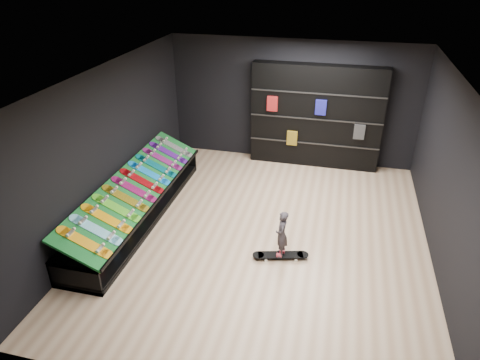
% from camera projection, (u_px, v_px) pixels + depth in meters
% --- Properties ---
extents(floor, '(6.00, 7.00, 0.01)m').
position_uv_depth(floor, '(263.00, 234.00, 8.13)').
color(floor, tan).
rests_on(floor, ground).
extents(ceiling, '(6.00, 7.00, 0.01)m').
position_uv_depth(ceiling, '(268.00, 77.00, 6.71)').
color(ceiling, white).
rests_on(ceiling, ground).
extents(wall_back, '(6.00, 0.02, 3.00)m').
position_uv_depth(wall_back, '(292.00, 102.00, 10.41)').
color(wall_back, black).
rests_on(wall_back, ground).
extents(wall_front, '(6.00, 0.02, 3.00)m').
position_uv_depth(wall_front, '(202.00, 307.00, 4.42)').
color(wall_front, black).
rests_on(wall_front, ground).
extents(wall_left, '(0.02, 7.00, 3.00)m').
position_uv_depth(wall_left, '(109.00, 147.00, 8.04)').
color(wall_left, black).
rests_on(wall_left, ground).
extents(wall_right, '(0.02, 7.00, 3.00)m').
position_uv_depth(wall_right, '(451.00, 183.00, 6.79)').
color(wall_right, black).
rests_on(wall_right, ground).
extents(display_rack, '(0.90, 4.50, 0.50)m').
position_uv_depth(display_rack, '(138.00, 206.00, 8.54)').
color(display_rack, black).
rests_on(display_rack, ground).
extents(turf_ramp, '(0.92, 4.50, 0.46)m').
position_uv_depth(turf_ramp, '(138.00, 186.00, 8.31)').
color(turf_ramp, '#0D571E').
rests_on(turf_ramp, display_rack).
extents(back_shelving, '(3.11, 0.36, 2.48)m').
position_uv_depth(back_shelving, '(316.00, 117.00, 10.25)').
color(back_shelving, black).
rests_on(back_shelving, ground).
extents(floor_skateboard, '(1.00, 0.46, 0.09)m').
position_uv_depth(floor_skateboard, '(280.00, 256.00, 7.46)').
color(floor_skateboard, black).
rests_on(floor_skateboard, ground).
extents(child, '(0.16, 0.21, 0.52)m').
position_uv_depth(child, '(281.00, 242.00, 7.32)').
color(child, black).
rests_on(child, floor_skateboard).
extents(display_board_0, '(0.93, 0.22, 0.50)m').
position_uv_depth(display_board_0, '(85.00, 242.00, 6.67)').
color(display_board_0, orange).
rests_on(display_board_0, turf_ramp).
extents(display_board_1, '(0.93, 0.22, 0.50)m').
position_uv_depth(display_board_1, '(96.00, 230.00, 6.97)').
color(display_board_1, '#0CB2E5').
rests_on(display_board_1, turf_ramp).
extents(display_board_2, '(0.93, 0.22, 0.50)m').
position_uv_depth(display_board_2, '(107.00, 218.00, 7.26)').
color(display_board_2, yellow).
rests_on(display_board_2, turf_ramp).
extents(display_board_3, '(0.93, 0.22, 0.50)m').
position_uv_depth(display_board_3, '(117.00, 208.00, 7.56)').
color(display_board_3, green).
rests_on(display_board_3, turf_ramp).
extents(display_board_4, '(0.93, 0.22, 0.50)m').
position_uv_depth(display_board_4, '(126.00, 198.00, 7.85)').
color(display_board_4, yellow).
rests_on(display_board_4, turf_ramp).
extents(display_board_5, '(0.93, 0.22, 0.50)m').
position_uv_depth(display_board_5, '(134.00, 189.00, 8.15)').
color(display_board_5, '#E5198C').
rests_on(display_board_5, turf_ramp).
extents(display_board_6, '(0.93, 0.22, 0.50)m').
position_uv_depth(display_board_6, '(142.00, 181.00, 8.44)').
color(display_board_6, red).
rests_on(display_board_6, turf_ramp).
extents(display_board_7, '(0.93, 0.22, 0.50)m').
position_uv_depth(display_board_7, '(149.00, 173.00, 8.74)').
color(display_board_7, blue).
rests_on(display_board_7, turf_ramp).
extents(display_board_8, '(0.93, 0.22, 0.50)m').
position_uv_depth(display_board_8, '(156.00, 166.00, 9.04)').
color(display_board_8, '#0C8C99').
rests_on(display_board_8, turf_ramp).
extents(display_board_9, '(0.93, 0.22, 0.50)m').
position_uv_depth(display_board_9, '(163.00, 159.00, 9.33)').
color(display_board_9, '#2626BF').
rests_on(display_board_9, turf_ramp).
extents(display_board_10, '(0.93, 0.22, 0.50)m').
position_uv_depth(display_board_10, '(169.00, 153.00, 9.63)').
color(display_board_10, purple).
rests_on(display_board_10, turf_ramp).
extents(display_board_11, '(0.93, 0.22, 0.50)m').
position_uv_depth(display_board_11, '(174.00, 147.00, 9.92)').
color(display_board_11, black).
rests_on(display_board_11, turf_ramp).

